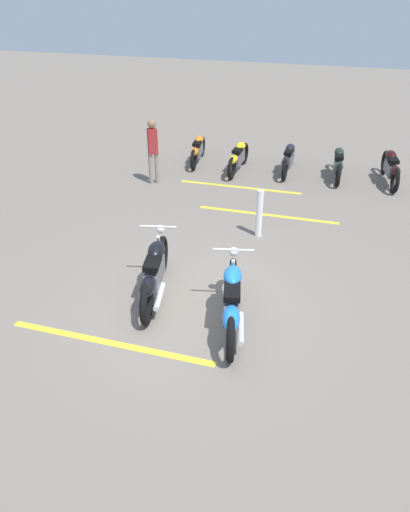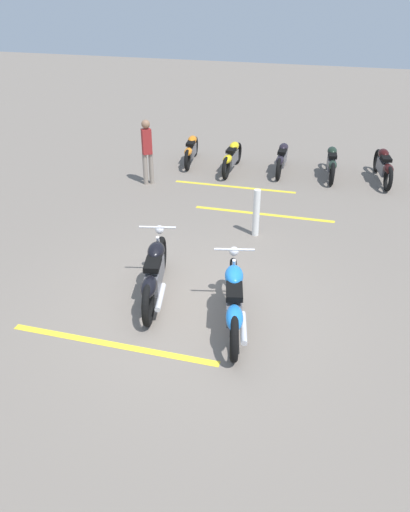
# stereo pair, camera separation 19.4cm
# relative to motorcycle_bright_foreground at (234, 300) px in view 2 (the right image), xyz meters

# --- Properties ---
(ground_plane) EXTENTS (60.00, 60.00, 0.00)m
(ground_plane) POSITION_rel_motorcycle_bright_foreground_xyz_m (0.25, 0.74, -0.46)
(ground_plane) COLOR slate
(motorcycle_bright_foreground) EXTENTS (2.17, 0.85, 1.04)m
(motorcycle_bright_foreground) POSITION_rel_motorcycle_bright_foreground_xyz_m (0.00, 0.00, 0.00)
(motorcycle_bright_foreground) COLOR black
(motorcycle_bright_foreground) RESTS_ON ground
(motorcycle_dark_foreground) EXTENTS (2.17, 0.84, 1.04)m
(motorcycle_dark_foreground) POSITION_rel_motorcycle_bright_foreground_xyz_m (0.34, 1.44, 0.00)
(motorcycle_dark_foreground) COLOR black
(motorcycle_dark_foreground) RESTS_ON ground
(motorcycle_row_far_left) EXTENTS (2.11, 0.55, 0.80)m
(motorcycle_row_far_left) POSITION_rel_motorcycle_bright_foreground_xyz_m (7.37, -2.01, -0.02)
(motorcycle_row_far_left) COLOR black
(motorcycle_row_far_left) RESTS_ON ground
(motorcycle_row_left) EXTENTS (2.02, 0.42, 0.76)m
(motorcycle_row_left) POSITION_rel_motorcycle_bright_foreground_xyz_m (7.30, -0.67, -0.05)
(motorcycle_row_left) COLOR black
(motorcycle_row_left) RESTS_ON ground
(motorcycle_row_center) EXTENTS (2.00, 0.32, 0.75)m
(motorcycle_row_center) POSITION_rel_motorcycle_bright_foreground_xyz_m (7.24, 0.68, -0.05)
(motorcycle_row_center) COLOR black
(motorcycle_row_center) RESTS_ON ground
(motorcycle_row_right) EXTENTS (2.05, 0.29, 0.77)m
(motorcycle_row_right) POSITION_rel_motorcycle_bright_foreground_xyz_m (6.86, 2.02, -0.04)
(motorcycle_row_right) COLOR black
(motorcycle_row_right) RESTS_ON ground
(motorcycle_row_far_right) EXTENTS (1.97, 0.49, 0.75)m
(motorcycle_row_far_right) POSITION_rel_motorcycle_bright_foreground_xyz_m (7.18, 3.36, -0.05)
(motorcycle_row_far_right) COLOR black
(motorcycle_row_far_right) RESTS_ON ground
(bystander_near_row) EXTENTS (0.29, 0.30, 1.67)m
(bystander_near_row) POSITION_rel_motorcycle_bright_foreground_xyz_m (5.22, 3.82, 0.47)
(bystander_near_row) COLOR gray
(bystander_near_row) RESTS_ON ground
(bollard_post) EXTENTS (0.14, 0.14, 1.00)m
(bollard_post) POSITION_rel_motorcycle_bright_foreground_xyz_m (3.14, 0.42, 0.04)
(bollard_post) COLOR white
(bollard_post) RESTS_ON ground
(parking_stripe_near) EXTENTS (0.32, 3.20, 0.01)m
(parking_stripe_near) POSITION_rel_motorcycle_bright_foreground_xyz_m (-1.01, 1.53, -0.46)
(parking_stripe_near) COLOR yellow
(parking_stripe_near) RESTS_ON ground
(parking_stripe_mid) EXTENTS (0.32, 3.20, 0.01)m
(parking_stripe_mid) POSITION_rel_motorcycle_bright_foreground_xyz_m (4.24, 0.50, -0.46)
(parking_stripe_mid) COLOR yellow
(parking_stripe_mid) RESTS_ON ground
(parking_stripe_far) EXTENTS (0.32, 3.20, 0.01)m
(parking_stripe_far) POSITION_rel_motorcycle_bright_foreground_xyz_m (5.71, 1.61, -0.46)
(parking_stripe_far) COLOR yellow
(parking_stripe_far) RESTS_ON ground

